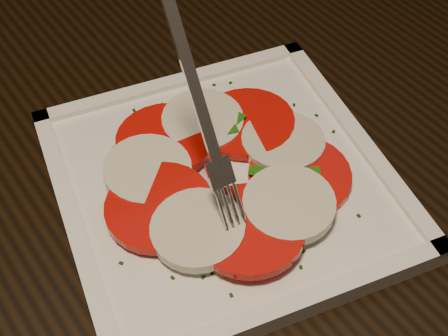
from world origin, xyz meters
TOP-DOWN VIEW (x-y plane):
  - table at (0.12, 0.03)m, footprint 1.29×0.94m
  - plate at (0.11, -0.01)m, footprint 0.31×0.31m
  - caprese_salad at (0.11, -0.01)m, footprint 0.24×0.23m
  - fork at (0.09, -0.01)m, footprint 0.04×0.10m

SIDE VIEW (x-z plane):
  - table at x=0.12m, z-range 0.28..1.03m
  - plate at x=0.11m, z-range 0.75..0.76m
  - caprese_salad at x=0.11m, z-range 0.76..0.79m
  - fork at x=0.09m, z-range 0.79..0.94m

